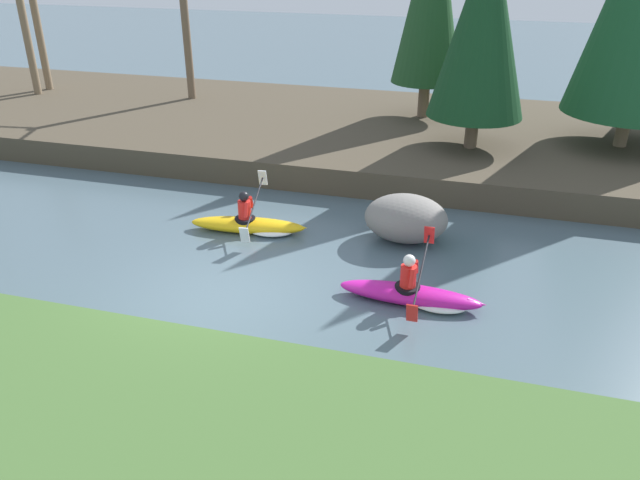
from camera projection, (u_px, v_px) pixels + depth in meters
ground_plane at (224, 298)px, 11.96m from camera, size 90.00×90.00×0.00m
riverbank_far at (349, 132)px, 20.58m from camera, size 44.00×9.29×0.74m
conifer_tree_left at (484, 22)px, 16.45m from camera, size 2.66×2.66×5.93m
bare_tree_mid_upstream at (36, 10)px, 23.31m from camera, size 3.44×3.40×6.24m
bare_tree_mid_downstream at (27, 32)px, 22.88m from camera, size 2.68×2.65×4.78m
bare_tree_downstream at (186, 17)px, 22.01m from camera, size 3.34×3.30×6.04m
kayaker_lead at (416, 294)px, 11.70m from camera, size 2.77×2.06×1.20m
kayaker_middle at (252, 224)px, 14.50m from camera, size 2.80×2.07×1.20m
boulder_midstream at (406, 218)px, 14.00m from camera, size 1.87×1.46×1.06m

